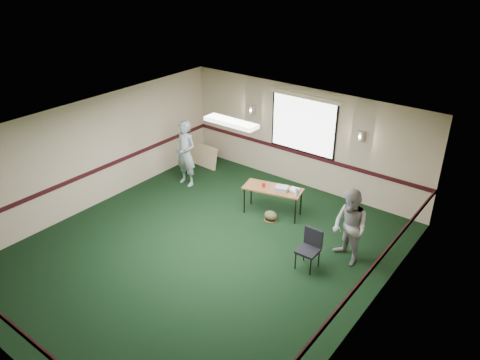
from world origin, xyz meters
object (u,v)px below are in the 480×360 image
Objects in this scene: conference_chair at (310,246)px; person_right at (350,227)px; folding_table at (273,190)px; projector at (282,189)px; person_left at (186,153)px.

person_right is at bearing 49.14° from conference_chair.
folding_table is at bearing 143.63° from conference_chair.
person_right is (2.04, -0.66, 0.07)m from projector.
person_left is (-2.73, -0.10, 0.25)m from folding_table.
conference_chair is 0.88m from person_right.
folding_table is 5.11× the size of projector.
projector is (0.23, 0.03, 0.10)m from folding_table.
projector is 2.15m from person_right.
person_right is (5.00, -0.53, -0.09)m from person_left.
folding_table is at bearing 4.26° from person_left.
folding_table is 2.36m from person_right.
folding_table is 0.83× the size of person_left.
folding_table is 0.92× the size of person_right.
person_left is (-4.47, 1.15, 0.41)m from conference_chair.
folding_table is at bearing -167.87° from person_right.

